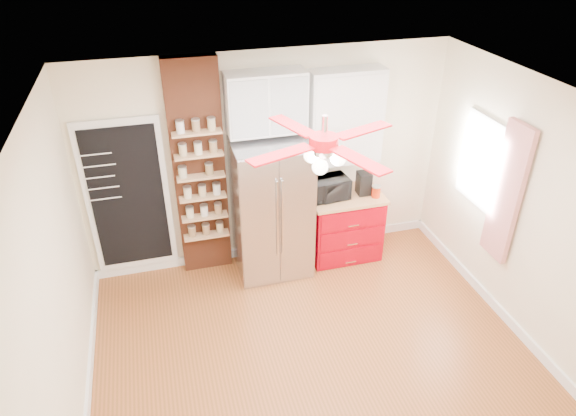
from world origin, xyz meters
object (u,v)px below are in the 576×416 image
object	(u,v)px
coffee_maker	(364,183)
canister_left	(376,192)
pantry_jar_oats	(183,172)
red_cabinet	(344,225)
toaster_oven	(328,188)
ceiling_fan	(324,142)
fridge	(272,209)

from	to	relation	value
coffee_maker	canister_left	distance (m)	0.19
pantry_jar_oats	red_cabinet	bearing A→B (deg)	-3.03
coffee_maker	pantry_jar_oats	world-z (taller)	pantry_jar_oats
toaster_oven	canister_left	distance (m)	0.60
red_cabinet	ceiling_fan	world-z (taller)	ceiling_fan
fridge	pantry_jar_oats	xyz separation A→B (m)	(-1.00, 0.15, 0.56)
pantry_jar_oats	canister_left	bearing A→B (deg)	-6.12
ceiling_fan	coffee_maker	bearing A→B (deg)	55.39
coffee_maker	canister_left	bearing A→B (deg)	-45.14
red_cabinet	toaster_oven	xyz separation A→B (m)	(-0.24, -0.00, 0.58)
fridge	coffee_maker	size ratio (longest dim) A/B	6.03
toaster_oven	pantry_jar_oats	bearing A→B (deg)	170.16
fridge	ceiling_fan	world-z (taller)	ceiling_fan
fridge	canister_left	distance (m)	1.32
red_cabinet	toaster_oven	bearing A→B (deg)	-179.20
fridge	coffee_maker	distance (m)	1.21
toaster_oven	canister_left	world-z (taller)	toaster_oven
coffee_maker	toaster_oven	bearing A→B (deg)	-179.31
canister_left	pantry_jar_oats	size ratio (longest dim) A/B	1.17
fridge	coffee_maker	bearing A→B (deg)	1.63
fridge	ceiling_fan	distance (m)	2.25
pantry_jar_oats	toaster_oven	bearing A→B (deg)	-3.55
toaster_oven	canister_left	bearing A→B (deg)	-19.87
fridge	red_cabinet	size ratio (longest dim) A/B	1.86
fridge	red_cabinet	xyz separation A→B (m)	(0.97, 0.05, -0.42)
toaster_oven	coffee_maker	world-z (taller)	coffee_maker
toaster_oven	coffee_maker	distance (m)	0.46
pantry_jar_oats	ceiling_fan	bearing A→B (deg)	-59.53
fridge	toaster_oven	size ratio (longest dim) A/B	3.62
toaster_oven	red_cabinet	bearing A→B (deg)	-5.49
fridge	ceiling_fan	bearing A→B (deg)	-88.24
canister_left	pantry_jar_oats	xyz separation A→B (m)	(-2.32, 0.25, 0.46)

